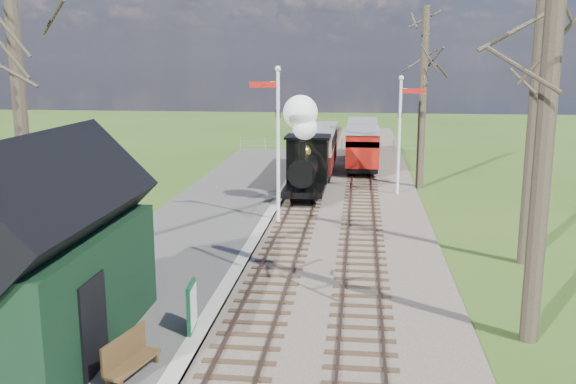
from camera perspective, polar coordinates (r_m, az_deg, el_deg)
name	(u,v)px	position (r m, az deg, el deg)	size (l,w,h in m)	color
distant_hills	(349,254)	(76.40, 5.40, -5.55)	(114.40, 48.00, 22.02)	#385B23
ballast_bed	(335,193)	(31.26, 4.18, -0.12)	(8.00, 60.00, 0.10)	brown
track_near	(308,192)	(31.32, 1.81, 0.02)	(1.60, 60.00, 0.15)	brown
track_far	(362,193)	(31.23, 6.57, -0.09)	(1.60, 60.00, 0.15)	brown
platform	(197,233)	(24.20, -8.07, -3.63)	(5.00, 44.00, 0.20)	#474442
coping_strip	(258,235)	(23.74, -2.67, -3.82)	(0.40, 44.00, 0.21)	#B2AD9E
station_shed	(42,258)	(14.88, -21.01, -5.48)	(3.25, 6.30, 4.78)	black
semaphore_near	(276,134)	(24.94, -1.04, 5.20)	(1.22, 0.24, 6.22)	silver
semaphore_far	(401,126)	(30.78, 10.03, 5.77)	(1.22, 0.24, 5.72)	silver
bare_trees	(322,103)	(18.74, 3.00, 7.87)	(15.51, 22.39, 12.00)	#382D23
fence_line	(329,145)	(45.01, 3.66, 4.18)	(12.60, 0.08, 1.00)	slate
locomotive	(305,154)	(29.33, 1.55, 3.36)	(1.91, 4.45, 4.77)	black
coach	(315,149)	(35.40, 2.41, 3.84)	(2.22, 7.63, 2.34)	black
red_carriage_a	(362,149)	(37.06, 6.62, 3.84)	(1.93, 4.77, 2.03)	black
red_carriage_b	(362,137)	(42.52, 6.62, 4.85)	(1.93, 4.77, 2.03)	black
sign_board	(192,307)	(15.39, -8.54, -10.06)	(0.16, 0.81, 1.18)	#0E4524
bench	(128,356)	(13.75, -14.04, -13.95)	(0.78, 1.53, 0.84)	#4F381C
person	(73,347)	(13.76, -18.57, -12.89)	(0.50, 0.33, 1.36)	black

